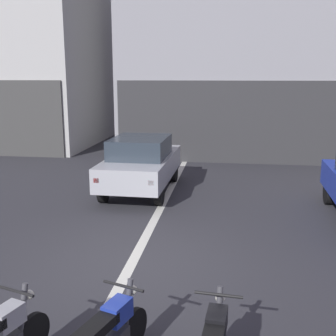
# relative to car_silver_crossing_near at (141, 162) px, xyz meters

# --- Properties ---
(ground_plane) EXTENTS (120.00, 120.00, 0.00)m
(ground_plane) POSITION_rel_car_silver_crossing_near_xyz_m (0.82, -4.96, -0.89)
(ground_plane) COLOR #333338
(lane_centre_line) EXTENTS (0.20, 18.00, 0.01)m
(lane_centre_line) POSITION_rel_car_silver_crossing_near_xyz_m (0.82, 1.04, -0.88)
(lane_centre_line) COLOR silver
(lane_centre_line) RESTS_ON ground
(car_silver_crossing_near) EXTENTS (1.84, 4.14, 1.64)m
(car_silver_crossing_near) POSITION_rel_car_silver_crossing_near_xyz_m (0.00, 0.00, 0.00)
(car_silver_crossing_near) COLOR black
(car_silver_crossing_near) RESTS_ON ground
(car_black_down_street) EXTENTS (2.23, 4.28, 1.64)m
(car_black_down_street) POSITION_rel_car_silver_crossing_near_xyz_m (1.96, 8.66, 0.00)
(car_black_down_street) COLOR black
(car_black_down_street) RESTS_ON ground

